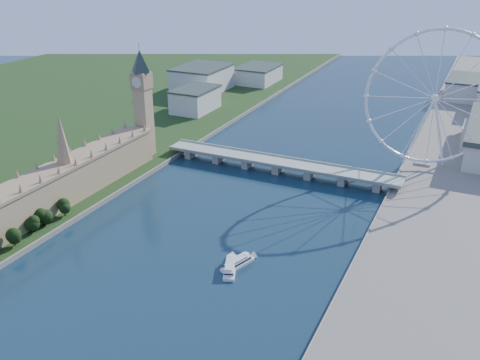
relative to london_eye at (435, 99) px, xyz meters
The scene contains 7 objects.
parliament_range 313.29m from the london_eye, 143.26° to the right, with size 24.00×200.00×70.00m.
big_ben 259.68m from the london_eye, 162.73° to the right, with size 20.02×20.02×110.00m.
westminster_bridge 145.38m from the london_eye, 155.34° to the right, with size 220.00×22.00×9.50m.
london_eye is the anchor object (origin of this frame).
city_skyline 226.06m from the london_eye, 111.50° to the left, with size 505.00×280.00×32.00m.
tour_boat_near 239.82m from the london_eye, 111.98° to the right, with size 7.16×28.12×6.20m, color white, non-canonical shape.
tour_boat_far 246.30m from the london_eye, 111.91° to the right, with size 7.31×28.68×6.33m, color silver, non-canonical shape.
Camera 1 is at (158.62, -120.56, 186.94)m, focal length 40.00 mm.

